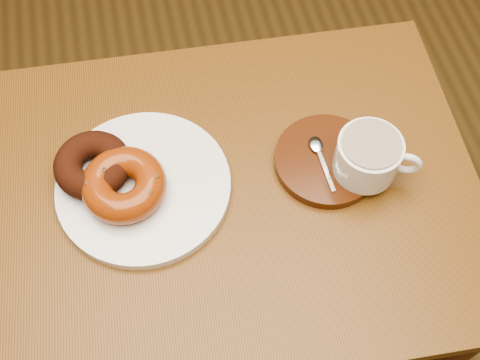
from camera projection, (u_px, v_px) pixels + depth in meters
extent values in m
plane|color=#513919|center=(261.00, 238.00, 1.57)|extent=(6.00, 6.00, 0.00)
cube|color=brown|center=(227.00, 194.00, 0.87)|extent=(0.76, 0.58, 0.03)
cylinder|color=#4E2616|center=(59.00, 195.00, 1.26)|extent=(0.04, 0.04, 0.65)
cylinder|color=#4E2616|center=(362.00, 152.00, 1.31)|extent=(0.04, 0.04, 0.65)
cylinder|color=white|center=(144.00, 186.00, 0.85)|extent=(0.31, 0.31, 0.02)
torus|color=#33140A|center=(93.00, 165.00, 0.84)|extent=(0.14, 0.14, 0.04)
torus|color=#8C380F|center=(124.00, 185.00, 0.82)|extent=(0.12, 0.12, 0.04)
cube|color=#463317|center=(149.00, 173.00, 0.81)|extent=(0.01, 0.01, 0.00)
cube|color=#463317|center=(143.00, 162.00, 0.82)|extent=(0.01, 0.01, 0.00)
cube|color=#463317|center=(132.00, 156.00, 0.82)|extent=(0.01, 0.01, 0.00)
cube|color=#463317|center=(118.00, 155.00, 0.82)|extent=(0.01, 0.01, 0.00)
cube|color=#463317|center=(105.00, 161.00, 0.82)|extent=(0.01, 0.01, 0.00)
cube|color=#463317|center=(96.00, 171.00, 0.81)|extent=(0.01, 0.01, 0.00)
cube|color=#463317|center=(94.00, 183.00, 0.80)|extent=(0.01, 0.01, 0.00)
cube|color=#463317|center=(99.00, 195.00, 0.79)|extent=(0.01, 0.01, 0.00)
cube|color=#463317|center=(110.00, 202.00, 0.79)|extent=(0.01, 0.01, 0.00)
cube|color=#463317|center=(125.00, 202.00, 0.79)|extent=(0.01, 0.01, 0.00)
cube|color=#463317|center=(138.00, 196.00, 0.79)|extent=(0.01, 0.01, 0.00)
cube|color=#463317|center=(147.00, 185.00, 0.80)|extent=(0.01, 0.01, 0.00)
cylinder|color=#3D1908|center=(327.00, 160.00, 0.87)|extent=(0.16, 0.16, 0.02)
cylinder|color=white|center=(367.00, 156.00, 0.83)|extent=(0.09, 0.09, 0.06)
cylinder|color=#522F1C|center=(372.00, 144.00, 0.81)|extent=(0.08, 0.08, 0.00)
torus|color=white|center=(407.00, 164.00, 0.82)|extent=(0.04, 0.03, 0.04)
ellipsoid|color=silver|center=(316.00, 144.00, 0.87)|extent=(0.02, 0.03, 0.01)
cube|color=silver|center=(325.00, 169.00, 0.85)|extent=(0.01, 0.08, 0.00)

